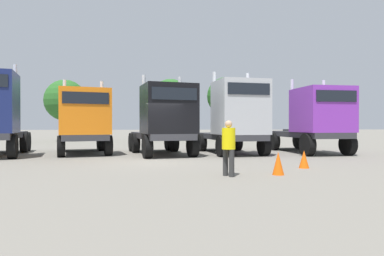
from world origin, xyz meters
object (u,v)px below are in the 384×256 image
object	(u,v)px
visitor_in_hivis	(229,144)
traffic_cone_mid	(304,159)
semi_truck_silver	(236,117)
semi_truck_purple	(314,120)
semi_truck_orange	(84,121)
semi_truck_black	(165,120)
traffic_cone_near	(278,163)

from	to	relation	value
visitor_in_hivis	traffic_cone_mid	bearing A→B (deg)	-0.80
semi_truck_silver	semi_truck_purple	world-z (taller)	semi_truck_silver
semi_truck_orange	semi_truck_black	distance (m)	4.29
semi_truck_black	semi_truck_purple	bearing A→B (deg)	80.41
semi_truck_orange	semi_truck_silver	size ratio (longest dim) A/B	0.98
semi_truck_silver	semi_truck_orange	bearing A→B (deg)	-102.78
traffic_cone_near	traffic_cone_mid	world-z (taller)	traffic_cone_near
semi_truck_black	semi_truck_purple	size ratio (longest dim) A/B	0.93
semi_truck_purple	semi_truck_silver	bearing A→B (deg)	-92.78
visitor_in_hivis	traffic_cone_near	xyz separation A→B (m)	(1.57, 0.14, -0.61)
semi_truck_black	semi_truck_purple	xyz separation A→B (m)	(7.98, 0.53, 0.02)
semi_truck_purple	traffic_cone_mid	xyz separation A→B (m)	(-3.12, -5.87, -1.51)
semi_truck_silver	semi_truck_purple	bearing A→B (deg)	83.66
semi_truck_orange	semi_truck_purple	world-z (taller)	semi_truck_purple
visitor_in_hivis	traffic_cone_near	size ratio (longest dim) A/B	2.33
semi_truck_orange	traffic_cone_mid	size ratio (longest dim) A/B	9.72
semi_truck_orange	visitor_in_hivis	xyz separation A→B (m)	(5.97, -8.02, -0.78)
semi_truck_purple	traffic_cone_near	size ratio (longest dim) A/B	9.27
semi_truck_silver	semi_truck_purple	xyz separation A→B (m)	(4.32, 0.14, -0.11)
semi_truck_black	visitor_in_hivis	world-z (taller)	semi_truck_black
semi_truck_orange	semi_truck_silver	world-z (taller)	semi_truck_silver
semi_truck_silver	traffic_cone_mid	bearing A→B (deg)	3.65
semi_truck_black	traffic_cone_near	size ratio (longest dim) A/B	8.60
semi_truck_orange	visitor_in_hivis	size ratio (longest dim) A/B	3.69
semi_truck_black	visitor_in_hivis	distance (m)	7.27
visitor_in_hivis	traffic_cone_mid	distance (m)	3.53
visitor_in_hivis	traffic_cone_near	world-z (taller)	visitor_in_hivis
semi_truck_purple	semi_truck_black	bearing A→B (deg)	-90.77
semi_truck_orange	semi_truck_purple	bearing A→B (deg)	72.49
semi_truck_silver	traffic_cone_near	distance (m)	7.42
semi_truck_black	visitor_in_hivis	xyz separation A→B (m)	(1.81, -6.99, -0.84)
traffic_cone_near	traffic_cone_mid	xyz separation A→B (m)	(1.47, 1.51, -0.04)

